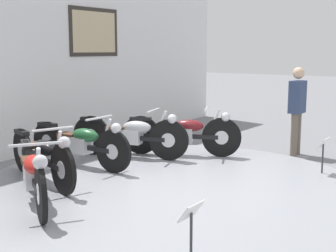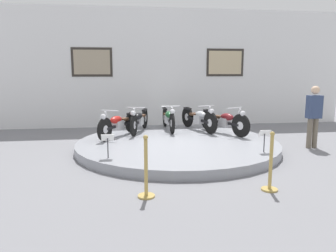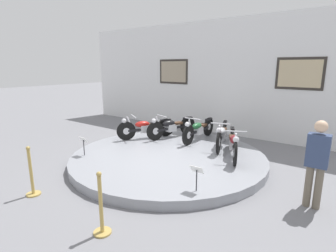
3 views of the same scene
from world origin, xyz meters
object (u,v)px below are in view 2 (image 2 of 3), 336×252
(motorcycle_black, at_px, (139,119))
(info_placard_front_left, at_px, (108,141))
(stanchion_post_right_of_entry, at_px, (270,171))
(motorcycle_green, at_px, (168,118))
(motorcycle_red, at_px, (118,123))
(info_placard_front_centre, at_px, (264,136))
(stanchion_post_left_of_entry, at_px, (146,176))
(visitor_standing, at_px, (314,113))
(motorcycle_silver, at_px, (199,118))
(motorcycle_maroon, at_px, (225,120))

(motorcycle_black, bearing_deg, info_placard_front_left, -106.03)
(stanchion_post_right_of_entry, bearing_deg, motorcycle_green, 102.41)
(motorcycle_black, height_order, motorcycle_green, motorcycle_black)
(motorcycle_red, xyz_separation_m, info_placard_front_centre, (3.25, -2.24, -0.01))
(motorcycle_black, relative_size, info_placard_front_left, 3.71)
(motorcycle_red, relative_size, stanchion_post_right_of_entry, 1.65)
(stanchion_post_left_of_entry, bearing_deg, motorcycle_red, 96.75)
(stanchion_post_right_of_entry, bearing_deg, visitor_standing, 48.38)
(stanchion_post_left_of_entry, bearing_deg, motorcycle_green, 77.56)
(motorcycle_silver, distance_m, info_placard_front_centre, 2.96)
(info_placard_front_centre, relative_size, visitor_standing, 0.31)
(info_placard_front_left, distance_m, visitor_standing, 5.38)
(stanchion_post_right_of_entry, bearing_deg, motorcycle_red, 123.01)
(info_placard_front_centre, relative_size, stanchion_post_right_of_entry, 0.50)
(motorcycle_green, xyz_separation_m, visitor_standing, (3.54, -1.99, 0.33))
(motorcycle_red, bearing_deg, motorcycle_maroon, -0.00)
(motorcycle_green, bearing_deg, info_placard_front_left, -119.38)
(motorcycle_red, distance_m, motorcycle_green, 1.73)
(motorcycle_green, height_order, stanchion_post_left_of_entry, stanchion_post_left_of_entry)
(motorcycle_black, bearing_deg, stanchion_post_right_of_entry, -66.76)
(motorcycle_black, xyz_separation_m, info_placard_front_left, (-0.82, -2.84, -0.01))
(motorcycle_black, relative_size, motorcycle_maroon, 1.05)
(motorcycle_silver, height_order, info_placard_front_centre, motorcycle_silver)
(info_placard_front_centre, bearing_deg, stanchion_post_left_of_entry, -148.07)
(info_placard_front_centre, bearing_deg, stanchion_post_right_of_entry, -111.06)
(motorcycle_red, xyz_separation_m, motorcycle_green, (1.53, 0.82, 0.00))
(motorcycle_black, height_order, motorcycle_maroon, motorcycle_maroon)
(info_placard_front_left, xyz_separation_m, stanchion_post_left_of_entry, (0.67, -1.73, -0.24))
(stanchion_post_right_of_entry, bearing_deg, stanchion_post_left_of_entry, 180.00)
(motorcycle_black, height_order, stanchion_post_left_of_entry, stanchion_post_left_of_entry)
(motorcycle_maroon, height_order, stanchion_post_right_of_entry, stanchion_post_right_of_entry)
(motorcycle_red, height_order, motorcycle_black, motorcycle_black)
(motorcycle_silver, relative_size, visitor_standing, 1.18)
(motorcycle_maroon, bearing_deg, motorcycle_black, 166.20)
(info_placard_front_left, height_order, info_placard_front_centre, same)
(stanchion_post_left_of_entry, bearing_deg, motorcycle_maroon, 57.04)
(stanchion_post_left_of_entry, relative_size, stanchion_post_right_of_entry, 1.00)
(motorcycle_red, relative_size, motorcycle_green, 0.86)
(motorcycle_green, height_order, motorcycle_maroon, motorcycle_maroon)
(info_placard_front_centre, bearing_deg, motorcycle_black, 132.80)
(info_placard_front_centre, distance_m, stanchion_post_right_of_entry, 1.87)
(info_placard_front_left, relative_size, stanchion_post_right_of_entry, 0.50)
(info_placard_front_left, bearing_deg, motorcycle_silver, 47.22)
(motorcycle_maroon, bearing_deg, motorcycle_green, 151.70)
(stanchion_post_right_of_entry, bearing_deg, motorcycle_black, 113.24)
(motorcycle_red, height_order, info_placard_front_left, motorcycle_red)
(stanchion_post_left_of_entry, bearing_deg, info_placard_front_centre, 31.93)
(motorcycle_silver, xyz_separation_m, stanchion_post_right_of_entry, (0.15, -4.57, -0.26))
(motorcycle_red, xyz_separation_m, motorcycle_silver, (2.43, 0.60, 0.02))
(motorcycle_red, bearing_deg, info_placard_front_left, -95.01)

